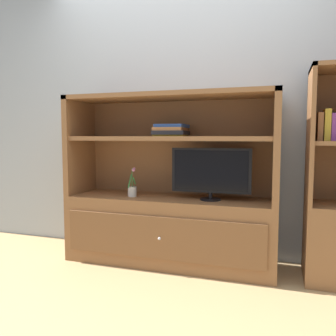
{
  "coord_description": "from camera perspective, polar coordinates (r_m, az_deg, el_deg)",
  "views": [
    {
      "loc": [
        0.87,
        -2.33,
        1.07
      ],
      "look_at": [
        0.0,
        0.35,
        0.81
      ],
      "focal_mm": 36.95,
      "sensor_mm": 36.0,
      "label": 1
    }
  ],
  "objects": [
    {
      "name": "ground_plane",
      "position": [
        2.7,
        -2.41,
        -18.04
      ],
      "size": [
        8.0,
        8.0,
        0.0
      ],
      "primitive_type": "plane",
      "color": "tan"
    },
    {
      "name": "painted_rear_wall",
      "position": [
        3.21,
        2.24,
        11.16
      ],
      "size": [
        6.0,
        0.1,
        2.8
      ],
      "primitive_type": "cube",
      "color": "#9EA8B2",
      "rests_on": "ground_plane"
    },
    {
      "name": "media_console",
      "position": [
        2.93,
        0.34,
        -6.93
      ],
      "size": [
        1.75,
        0.52,
        1.41
      ],
      "color": "brown",
      "rests_on": "ground_plane"
    },
    {
      "name": "tv_monitor",
      "position": [
        2.76,
        7.05,
        -0.67
      ],
      "size": [
        0.64,
        0.17,
        0.42
      ],
      "color": "black",
      "rests_on": "media_console"
    },
    {
      "name": "potted_plant",
      "position": [
        2.94,
        -5.91,
        -3.58
      ],
      "size": [
        0.07,
        0.12,
        0.25
      ],
      "color": "beige",
      "rests_on": "media_console"
    },
    {
      "name": "magazine_stack",
      "position": [
        2.86,
        0.56,
        6.18
      ],
      "size": [
        0.29,
        0.37,
        0.1
      ],
      "color": "gold",
      "rests_on": "media_console"
    },
    {
      "name": "upright_book_row",
      "position": [
        2.75,
        25.68,
        6.3
      ],
      "size": [
        0.21,
        0.16,
        0.24
      ],
      "color": "#A56638",
      "rests_on": "bookshelf_tall"
    }
  ]
}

